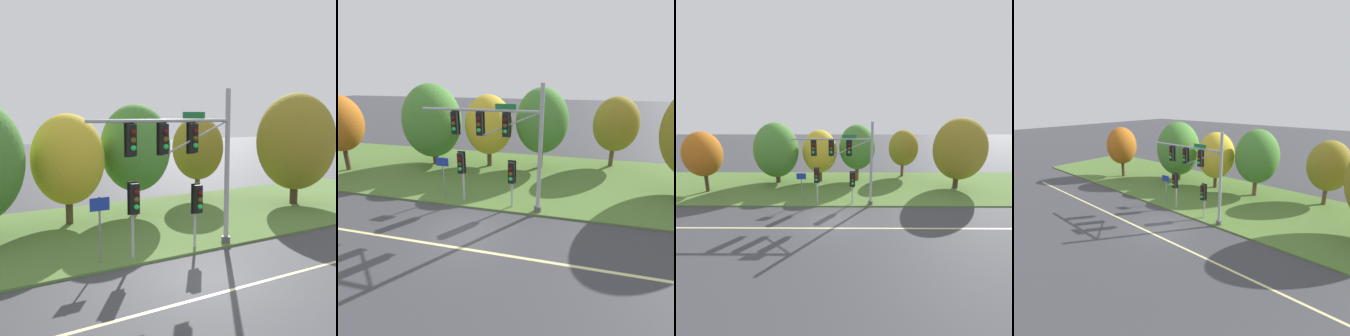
# 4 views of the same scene
# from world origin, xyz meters

# --- Properties ---
(ground_plane) EXTENTS (160.00, 160.00, 0.00)m
(ground_plane) POSITION_xyz_m (0.00, 0.00, 0.00)
(ground_plane) COLOR #3D3D42
(lane_stripe) EXTENTS (36.00, 0.16, 0.01)m
(lane_stripe) POSITION_xyz_m (0.00, -1.20, 0.00)
(lane_stripe) COLOR beige
(lane_stripe) RESTS_ON ground
(grass_verge) EXTENTS (48.00, 11.50, 0.10)m
(grass_verge) POSITION_xyz_m (0.00, 8.25, 0.05)
(grass_verge) COLOR #517533
(grass_verge) RESTS_ON ground
(traffic_signal_mast) EXTENTS (6.76, 0.49, 6.93)m
(traffic_signal_mast) POSITION_xyz_m (1.13, 2.87, 4.38)
(traffic_signal_mast) COLOR #9EA0A5
(traffic_signal_mast) RESTS_ON grass_verge
(pedestrian_signal_near_kerb) EXTENTS (0.46, 0.55, 2.85)m
(pedestrian_signal_near_kerb) POSITION_xyz_m (1.64, 2.96, 2.13)
(pedestrian_signal_near_kerb) COLOR #9EA0A5
(pedestrian_signal_near_kerb) RESTS_ON grass_verge
(pedestrian_signal_further_along) EXTENTS (0.46, 0.55, 3.15)m
(pedestrian_signal_further_along) POSITION_xyz_m (-1.38, 3.02, 2.39)
(pedestrian_signal_further_along) COLOR #9EA0A5
(pedestrian_signal_further_along) RESTS_ON grass_verge
(route_sign_post) EXTENTS (0.81, 0.08, 2.66)m
(route_sign_post) POSITION_xyz_m (-2.73, 3.31, 1.86)
(route_sign_post) COLOR slate
(route_sign_post) RESTS_ON grass_verge
(tree_nearest_road) EXTENTS (3.49, 3.49, 5.96)m
(tree_nearest_road) POSITION_xyz_m (-12.74, 6.19, 3.86)
(tree_nearest_road) COLOR #423021
(tree_nearest_road) RESTS_ON grass_verge
(tree_left_of_mast) EXTENTS (4.83, 4.83, 6.71)m
(tree_left_of_mast) POSITION_xyz_m (-6.58, 9.40, 3.78)
(tree_left_of_mast) COLOR #423021
(tree_left_of_mast) RESTS_ON grass_verge
(tree_behind_signpost) EXTENTS (3.86, 3.86, 5.89)m
(tree_behind_signpost) POSITION_xyz_m (-1.84, 9.93, 3.57)
(tree_behind_signpost) COLOR #4C3823
(tree_behind_signpost) RESTS_ON grass_verge
(tree_mid_verge) EXTENTS (4.12, 4.12, 6.46)m
(tree_mid_verge) POSITION_xyz_m (2.40, 10.45, 3.97)
(tree_mid_verge) COLOR brown
(tree_mid_verge) RESTS_ON grass_verge
(tree_tall_centre) EXTENTS (3.55, 3.55, 5.77)m
(tree_tall_centre) POSITION_xyz_m (8.17, 12.31, 3.63)
(tree_tall_centre) COLOR brown
(tree_tall_centre) RESTS_ON grass_verge
(tree_right_far) EXTENTS (5.04, 5.04, 7.26)m
(tree_right_far) POSITION_xyz_m (12.61, 7.53, 4.19)
(tree_right_far) COLOR #423021
(tree_right_far) RESTS_ON grass_verge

